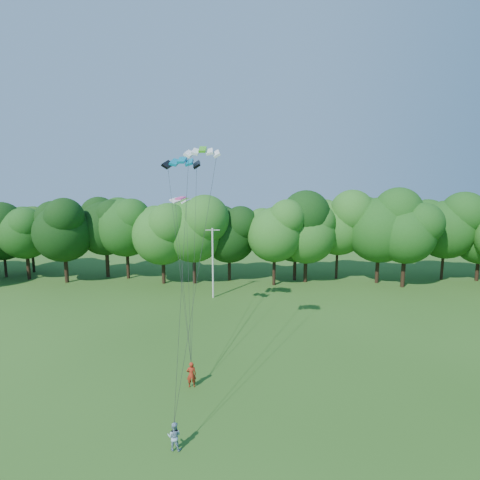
{
  "coord_description": "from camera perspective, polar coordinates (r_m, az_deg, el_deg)",
  "views": [
    {
      "loc": [
        2.78,
        -15.7,
        14.12
      ],
      "look_at": [
        0.5,
        13.0,
        9.54
      ],
      "focal_mm": 28.0,
      "sensor_mm": 36.0,
      "label": 1
    }
  ],
  "objects": [
    {
      "name": "kite_flyer_right",
      "position": [
        22.57,
        -9.99,
        -27.36
      ],
      "size": [
        0.78,
        0.62,
        1.55
      ],
      "primitive_type": "imported",
      "rotation": [
        0.0,
        0.0,
        3.1
      ],
      "color": "#88A5BD",
      "rests_on": "ground"
    },
    {
      "name": "kite_green",
      "position": [
        26.31,
        -5.73,
        13.55
      ],
      "size": [
        2.44,
        1.22,
        0.52
      ],
      "rotation": [
        0.0,
        0.0,
        0.07
      ],
      "color": "green",
      "rests_on": "ground"
    },
    {
      "name": "kite_pink",
      "position": [
        34.42,
        -9.05,
        6.32
      ],
      "size": [
        2.08,
        1.59,
        0.29
      ],
      "rotation": [
        0.0,
        0.0,
        -0.41
      ],
      "color": "#FE469E",
      "rests_on": "ground"
    },
    {
      "name": "utility_pole",
      "position": [
        45.25,
        -4.17,
        -3.43
      ],
      "size": [
        1.71,
        0.28,
        8.54
      ],
      "rotation": [
        0.0,
        0.0,
        0.12
      ],
      "color": "beige",
      "rests_on": "ground"
    },
    {
      "name": "kite_teal",
      "position": [
        33.66,
        -8.83,
        11.94
      ],
      "size": [
        3.23,
        1.49,
        0.67
      ],
      "rotation": [
        0.0,
        0.0,
        0.02
      ],
      "color": "#057496",
      "rests_on": "ground"
    },
    {
      "name": "tree_back_west",
      "position": [
        65.78,
        -29.3,
        1.35
      ],
      "size": [
        7.33,
        7.33,
        10.66
      ],
      "color": "#2F2213",
      "rests_on": "ground"
    },
    {
      "name": "kite_flyer_left",
      "position": [
        27.59,
        -7.42,
        -19.66
      ],
      "size": [
        0.75,
        0.59,
        1.82
      ],
      "primitive_type": "imported",
      "rotation": [
        0.0,
        0.0,
        3.4
      ],
      "color": "#A32915",
      "rests_on": "ground"
    },
    {
      "name": "ground",
      "position": [
        21.29,
        -4.89,
        -32.54
      ],
      "size": [
        160.0,
        160.0,
        0.0
      ],
      "primitive_type": "plane",
      "color": "#265015",
      "rests_on": "ground"
    },
    {
      "name": "tree_back_center",
      "position": [
        53.13,
        8.51,
        3.04
      ],
      "size": [
        9.55,
        9.55,
        13.88
      ],
      "color": "black",
      "rests_on": "ground"
    }
  ]
}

